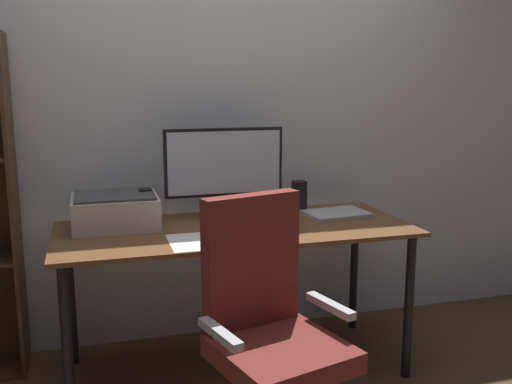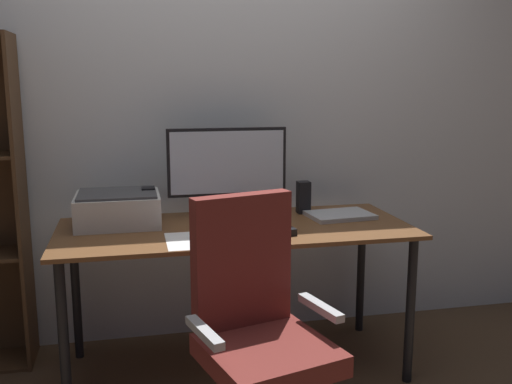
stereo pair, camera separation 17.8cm
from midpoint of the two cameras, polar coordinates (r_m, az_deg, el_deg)
name	(u,v)px [view 1 (the left image)]	position (r m, az deg, el deg)	size (l,w,h in m)	color
ground_plane	(236,369)	(3.06, -3.71, -17.00)	(12.00, 12.00, 0.00)	#4C3826
back_wall	(211,105)	(3.23, -6.07, 8.50)	(6.40, 0.10, 2.60)	silver
desk	(235,243)	(2.82, -3.88, -5.02)	(1.69, 0.72, 0.74)	brown
monitor	(225,166)	(2.95, -4.84, 2.53)	(0.61, 0.20, 0.46)	black
keyboard	(237,235)	(2.61, -3.81, -4.29)	(0.29, 0.11, 0.02)	#B7BABC
mouse	(289,230)	(2.66, 1.34, -3.80)	(0.06, 0.10, 0.03)	black
coffee_mug	(254,219)	(2.77, -2.06, -2.67)	(0.09, 0.08, 0.09)	#B72D28
laptop	(336,214)	(3.03, 6.23, -2.17)	(0.32, 0.23, 0.02)	#B7BABC
speaker_left	(146,206)	(2.93, -12.53, -1.34)	(0.06, 0.07, 0.17)	black
speaker_right	(299,197)	(3.08, 2.62, -0.48)	(0.06, 0.07, 0.17)	black
printer	(115,211)	(2.87, -15.43, -1.79)	(0.40, 0.34, 0.16)	silver
paper_sheet	(193,242)	(2.56, -8.18, -4.89)	(0.21, 0.30, 0.00)	white
office_chair	(270,344)	(2.25, -0.97, -14.77)	(0.57, 0.56, 1.01)	#B7BABC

